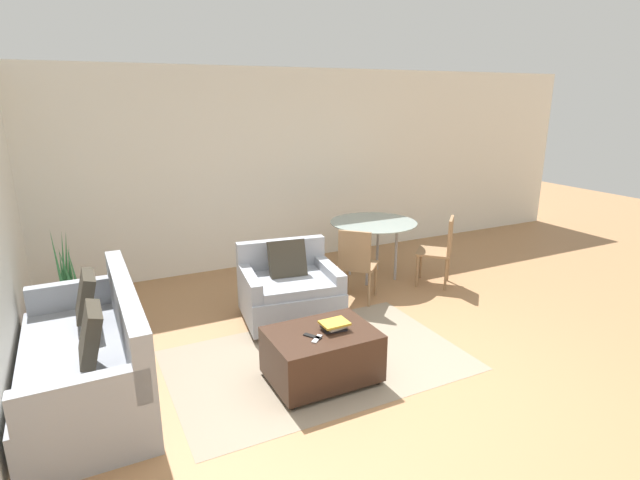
{
  "coord_description": "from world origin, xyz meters",
  "views": [
    {
      "loc": [
        -2.11,
        -3.05,
        2.37
      ],
      "look_at": [
        0.4,
        1.95,
        0.75
      ],
      "focal_mm": 28.0,
      "sensor_mm": 36.0,
      "label": 1
    }
  ],
  "objects_px": {
    "dining_chair_near_right": "(441,247)",
    "tv_remote_secondary": "(317,339)",
    "book_stack": "(334,325)",
    "couch": "(90,361)",
    "dining_table": "(373,228)",
    "tv_remote_primary": "(312,336)",
    "dining_chair_near_left": "(356,261)",
    "ottoman": "(322,354)",
    "potted_plant": "(72,309)",
    "armchair": "(289,290)"
  },
  "relations": [
    {
      "from": "dining_chair_near_right",
      "to": "tv_remote_secondary",
      "type": "bearing_deg",
      "value": -149.9
    },
    {
      "from": "book_stack",
      "to": "couch",
      "type": "bearing_deg",
      "value": 160.9
    },
    {
      "from": "dining_table",
      "to": "dining_chair_near_right",
      "type": "relative_size",
      "value": 1.27
    },
    {
      "from": "tv_remote_primary",
      "to": "dining_chair_near_left",
      "type": "relative_size",
      "value": 0.18
    },
    {
      "from": "tv_remote_secondary",
      "to": "ottoman",
      "type": "bearing_deg",
      "value": 47.65
    },
    {
      "from": "book_stack",
      "to": "tv_remote_primary",
      "type": "relative_size",
      "value": 1.48
    },
    {
      "from": "dining_chair_near_right",
      "to": "potted_plant",
      "type": "bearing_deg",
      "value": 170.75
    },
    {
      "from": "ottoman",
      "to": "dining_chair_near_right",
      "type": "distance_m",
      "value": 2.75
    },
    {
      "from": "armchair",
      "to": "ottoman",
      "type": "xyz_separation_m",
      "value": [
        -0.24,
        -1.25,
        -0.09
      ]
    },
    {
      "from": "book_stack",
      "to": "dining_chair_near_right",
      "type": "relative_size",
      "value": 0.26
    },
    {
      "from": "tv_remote_primary",
      "to": "dining_chair_near_right",
      "type": "distance_m",
      "value": 2.86
    },
    {
      "from": "book_stack",
      "to": "dining_chair_near_left",
      "type": "height_order",
      "value": "dining_chair_near_left"
    },
    {
      "from": "couch",
      "to": "book_stack",
      "type": "height_order",
      "value": "couch"
    },
    {
      "from": "ottoman",
      "to": "dining_table",
      "type": "height_order",
      "value": "dining_table"
    },
    {
      "from": "book_stack",
      "to": "dining_chair_near_right",
      "type": "height_order",
      "value": "dining_chair_near_right"
    },
    {
      "from": "tv_remote_primary",
      "to": "potted_plant",
      "type": "bearing_deg",
      "value": 130.49
    },
    {
      "from": "armchair",
      "to": "dining_chair_near_right",
      "type": "distance_m",
      "value": 2.16
    },
    {
      "from": "tv_remote_secondary",
      "to": "couch",
      "type": "bearing_deg",
      "value": 155.9
    },
    {
      "from": "armchair",
      "to": "tv_remote_primary",
      "type": "bearing_deg",
      "value": -105.06
    },
    {
      "from": "tv_remote_primary",
      "to": "potted_plant",
      "type": "xyz_separation_m",
      "value": [
        -1.78,
        2.09,
        -0.23
      ]
    },
    {
      "from": "couch",
      "to": "potted_plant",
      "type": "height_order",
      "value": "potted_plant"
    },
    {
      "from": "couch",
      "to": "dining_chair_near_right",
      "type": "relative_size",
      "value": 2.23
    },
    {
      "from": "tv_remote_secondary",
      "to": "dining_chair_near_right",
      "type": "height_order",
      "value": "dining_chair_near_right"
    },
    {
      "from": "tv_remote_primary",
      "to": "dining_chair_near_right",
      "type": "height_order",
      "value": "dining_chair_near_right"
    },
    {
      "from": "dining_chair_near_left",
      "to": "armchair",
      "type": "bearing_deg",
      "value": -174.25
    },
    {
      "from": "tv_remote_secondary",
      "to": "dining_chair_near_left",
      "type": "height_order",
      "value": "dining_chair_near_left"
    },
    {
      "from": "ottoman",
      "to": "dining_chair_near_left",
      "type": "distance_m",
      "value": 1.77
    },
    {
      "from": "dining_chair_near_right",
      "to": "armchair",
      "type": "bearing_deg",
      "value": -177.61
    },
    {
      "from": "tv_remote_primary",
      "to": "tv_remote_secondary",
      "type": "distance_m",
      "value": 0.06
    },
    {
      "from": "potted_plant",
      "to": "tv_remote_secondary",
      "type": "bearing_deg",
      "value": -50.01
    },
    {
      "from": "couch",
      "to": "dining_chair_near_left",
      "type": "height_order",
      "value": "couch"
    },
    {
      "from": "tv_remote_primary",
      "to": "dining_table",
      "type": "distance_m",
      "value": 2.76
    },
    {
      "from": "couch",
      "to": "armchair",
      "type": "bearing_deg",
      "value": 16.55
    },
    {
      "from": "armchair",
      "to": "tv_remote_secondary",
      "type": "distance_m",
      "value": 1.4
    },
    {
      "from": "armchair",
      "to": "tv_remote_secondary",
      "type": "relative_size",
      "value": 8.18
    },
    {
      "from": "potted_plant",
      "to": "dining_chair_near_left",
      "type": "relative_size",
      "value": 1.24
    },
    {
      "from": "ottoman",
      "to": "tv_remote_secondary",
      "type": "bearing_deg",
      "value": -132.35
    },
    {
      "from": "couch",
      "to": "ottoman",
      "type": "xyz_separation_m",
      "value": [
        1.78,
        -0.65,
        -0.06
      ]
    },
    {
      "from": "book_stack",
      "to": "dining_chair_near_left",
      "type": "relative_size",
      "value": 0.26
    },
    {
      "from": "armchair",
      "to": "potted_plant",
      "type": "bearing_deg",
      "value": 159.7
    },
    {
      "from": "tv_remote_secondary",
      "to": "dining_chair_near_left",
      "type": "bearing_deg",
      "value": 49.58
    },
    {
      "from": "tv_remote_primary",
      "to": "dining_chair_near_left",
      "type": "distance_m",
      "value": 1.86
    },
    {
      "from": "couch",
      "to": "tv_remote_primary",
      "type": "bearing_deg",
      "value": -22.72
    },
    {
      "from": "book_stack",
      "to": "ottoman",
      "type": "bearing_deg",
      "value": 174.9
    },
    {
      "from": "armchair",
      "to": "tv_remote_secondary",
      "type": "xyz_separation_m",
      "value": [
        -0.33,
        -1.35,
        0.12
      ]
    },
    {
      "from": "potted_plant",
      "to": "dining_chair_near_right",
      "type": "distance_m",
      "value": 4.35
    },
    {
      "from": "ottoman",
      "to": "potted_plant",
      "type": "height_order",
      "value": "potted_plant"
    },
    {
      "from": "ottoman",
      "to": "armchair",
      "type": "bearing_deg",
      "value": 79.2
    },
    {
      "from": "tv_remote_primary",
      "to": "dining_chair_near_left",
      "type": "height_order",
      "value": "dining_chair_near_left"
    },
    {
      "from": "tv_remote_primary",
      "to": "ottoman",
      "type": "bearing_deg",
      "value": 25.1
    }
  ]
}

